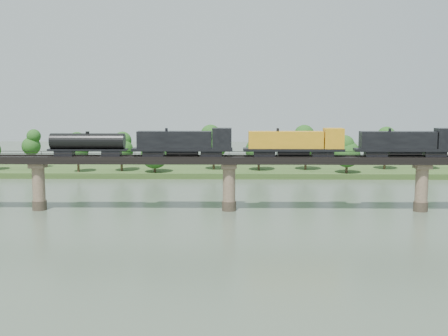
{
  "coord_description": "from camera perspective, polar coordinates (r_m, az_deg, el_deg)",
  "views": [
    {
      "loc": [
        0.83,
        -85.53,
        24.34
      ],
      "look_at": [
        -1.05,
        30.0,
        9.0
      ],
      "focal_mm": 45.0,
      "sensor_mm": 36.0,
      "label": 1
    }
  ],
  "objects": [
    {
      "name": "ground",
      "position": [
        88.93,
        0.37,
        -8.32
      ],
      "size": [
        400.0,
        400.0,
        0.0
      ],
      "primitive_type": "plane",
      "color": "#3B4A3A",
      "rests_on": "ground"
    },
    {
      "name": "far_bank",
      "position": [
        172.15,
        0.65,
        -0.3
      ],
      "size": [
        300.0,
        24.0,
        1.6
      ],
      "primitive_type": "cube",
      "color": "#2D471C",
      "rests_on": "ground"
    },
    {
      "name": "bridge",
      "position": [
        117.07,
        0.52,
        -1.72
      ],
      "size": [
        236.0,
        30.0,
        11.5
      ],
      "color": "#473A2D",
      "rests_on": "ground"
    },
    {
      "name": "bridge_superstructure",
      "position": [
        116.22,
        0.52,
        1.36
      ],
      "size": [
        220.0,
        4.9,
        0.75
      ],
      "color": "black",
      "rests_on": "bridge"
    },
    {
      "name": "far_treeline",
      "position": [
        167.03,
        -2.17,
        2.23
      ],
      "size": [
        289.06,
        17.54,
        13.6
      ],
      "color": "#382619",
      "rests_on": "far_bank"
    },
    {
      "name": "freight_train",
      "position": [
        116.08,
        3.4,
        2.57
      ],
      "size": [
        84.24,
        3.28,
        5.8
      ],
      "color": "black",
      "rests_on": "bridge"
    }
  ]
}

